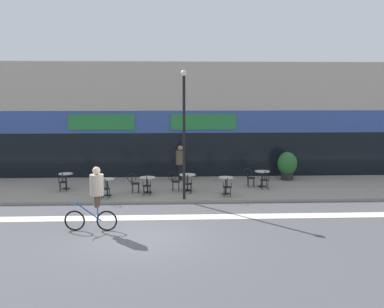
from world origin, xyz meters
TOP-DOWN VIEW (x-y plane):
  - ground_plane at (0.00, 0.00)m, footprint 120.00×120.00m
  - sidewalk_slab at (0.00, 7.25)m, footprint 40.00×5.50m
  - storefront_facade at (0.00, 11.97)m, footprint 40.00×4.06m
  - bike_lane_stripe at (0.00, 2.33)m, footprint 36.00×0.70m
  - bistro_table_0 at (-4.04, 7.11)m, footprint 0.67×0.67m
  - bistro_table_1 at (-1.87, 5.57)m, footprint 0.66×0.66m
  - bistro_table_2 at (-0.11, 6.09)m, footprint 0.73×0.73m
  - bistro_table_3 at (1.74, 6.45)m, footprint 0.77×0.77m
  - bistro_table_4 at (3.45, 5.66)m, footprint 0.67×0.67m
  - bistro_table_5 at (5.42, 7.19)m, footprint 0.73×0.73m
  - cafe_chair_0_near at (-4.03, 6.49)m, footprint 0.44×0.59m
  - cafe_chair_1_near at (-1.88, 4.94)m, footprint 0.44×0.59m
  - cafe_chair_2_near at (-0.11, 5.47)m, footprint 0.40×0.57m
  - cafe_chair_2_side at (-0.73, 6.09)m, footprint 0.58×0.42m
  - cafe_chair_3_near at (1.73, 5.83)m, footprint 0.45×0.60m
  - cafe_chair_3_side at (1.12, 6.46)m, footprint 0.58×0.42m
  - cafe_chair_4_near at (3.44, 5.03)m, footprint 0.45×0.60m
  - cafe_chair_5_near at (5.42, 6.56)m, footprint 0.41×0.58m
  - cafe_chair_5_side at (4.79, 7.19)m, footprint 0.58×0.42m
  - planter_pot at (7.08, 8.87)m, footprint 1.01×1.01m
  - lamp_post at (1.54, 4.79)m, footprint 0.26×0.26m
  - cyclist_0 at (-1.58, 0.78)m, footprint 1.81×0.54m
  - pedestrian_near_end at (1.46, 9.03)m, footprint 0.55×0.55m

SIDE VIEW (x-z plane):
  - ground_plane at x=0.00m, z-range 0.00..0.00m
  - bike_lane_stripe at x=0.00m, z-range 0.00..0.01m
  - sidewalk_slab at x=0.00m, z-range 0.00..0.12m
  - cafe_chair_0_near at x=-4.03m, z-range 0.19..1.09m
  - cafe_chair_1_near at x=-1.88m, z-range 0.19..1.09m
  - cafe_chair_2_near at x=-0.11m, z-range 0.19..1.09m
  - cafe_chair_2_side at x=-0.73m, z-range 0.19..1.09m
  - cafe_chair_3_near at x=1.73m, z-range 0.19..1.09m
  - cafe_chair_3_side at x=1.12m, z-range 0.19..1.09m
  - cafe_chair_4_near at x=3.44m, z-range 0.19..1.09m
  - cafe_chair_5_near at x=5.42m, z-range 0.19..1.09m
  - cafe_chair_5_side at x=4.79m, z-range 0.19..1.09m
  - bistro_table_2 at x=-0.11m, z-range 0.28..1.00m
  - bistro_table_0 at x=-4.04m, z-range 0.28..1.02m
  - bistro_table_1 at x=-1.87m, z-range 0.28..1.05m
  - bistro_table_4 at x=3.45m, z-range 0.28..1.05m
  - bistro_table_5 at x=5.42m, z-range 0.29..1.05m
  - bistro_table_3 at x=1.74m, z-range 0.29..1.06m
  - planter_pot at x=7.08m, z-range 0.17..1.65m
  - pedestrian_near_end at x=1.46m, z-range 0.29..2.12m
  - cyclist_0 at x=-1.58m, z-range 0.18..2.40m
  - storefront_facade at x=0.00m, z-range -0.02..6.30m
  - lamp_post at x=1.54m, z-range 0.53..6.02m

